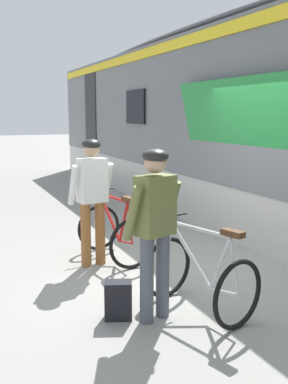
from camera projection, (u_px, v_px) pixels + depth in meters
ground_plane at (185, 269)px, 6.18m from camera, size 80.00×80.00×0.00m
train_car at (267, 120)px, 8.74m from camera, size 3.22×19.24×3.88m
cyclist_near_in_white at (92, 191)px, 6.17m from camera, size 0.64×0.37×1.76m
cyclist_far_in_olive at (155, 220)px, 4.50m from camera, size 0.66×0.43×1.76m
bicycle_near_red at (115, 232)px, 6.54m from camera, size 0.86×1.16×0.99m
bicycle_far_silver at (200, 276)px, 4.78m from camera, size 0.98×1.22×0.99m
backpack_on_platform at (118, 300)px, 4.65m from camera, size 0.33×0.27×0.40m
water_bottle_near_the_bikes at (142, 241)px, 7.14m from camera, size 0.06×0.06×0.21m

